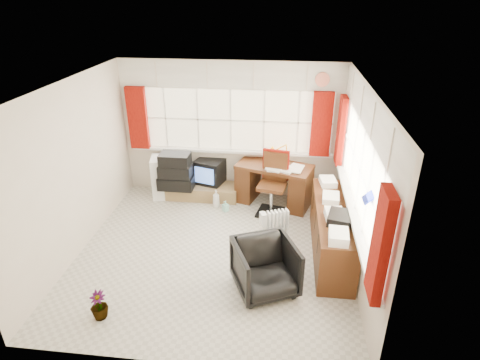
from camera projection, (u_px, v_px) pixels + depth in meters
The scene contains 20 objects.
ground at pixel (214, 252), 6.05m from camera, with size 4.00×4.00×0.00m, color beige.
room_walls at pixel (211, 161), 5.39m from camera, with size 4.00×4.00×4.00m.
window_back at pixel (231, 147), 7.37m from camera, with size 3.70×0.12×3.60m.
window_right at pixel (353, 205), 5.43m from camera, with size 0.12×3.70×3.60m.
curtains at pixel (281, 143), 6.14m from camera, with size 3.83×3.83×1.15m.
overhead_cabinets at pixel (287, 90), 5.84m from camera, with size 3.98×3.98×0.48m.
desk at pixel (274, 182), 7.25m from camera, with size 1.45×1.01×0.80m.
desk_lamp at pixel (286, 150), 7.00m from camera, with size 0.17×0.16×0.40m.
task_chair at pixel (274, 180), 6.92m from camera, with size 0.55×0.57×1.12m.
office_chair at pixel (265, 268), 5.16m from camera, with size 0.75×0.77×0.70m, color black.
radiator at pixel (275, 231), 6.14m from camera, with size 0.42×0.30×0.58m.
credenza at pixel (332, 230), 5.87m from camera, with size 0.50×2.00×0.85m.
file_tray at pixel (340, 218), 5.37m from camera, with size 0.30×0.38×0.13m, color black.
tv_bench at pixel (201, 191), 7.59m from camera, with size 1.40×0.50×0.25m, color olive.
crt_tv at pixel (210, 171), 7.55m from camera, with size 0.61×0.58×0.45m.
hifi_stack at pixel (176, 172), 7.30m from camera, with size 0.64×0.41×0.68m.
mini_fridge at pixel (165, 177), 7.52m from camera, with size 0.54×0.54×0.78m.
spray_bottle_a at pixel (216, 199), 7.22m from camera, with size 0.13×0.13×0.33m, color silver.
spray_bottle_b at pixel (225, 206), 7.11m from camera, with size 0.09×0.09×0.20m, color #99E4D0.
flower_vase at pixel (99, 305), 4.78m from camera, with size 0.21×0.21×0.38m, color black.
Camera 1 is at (0.97, -4.89, 3.62)m, focal length 30.00 mm.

